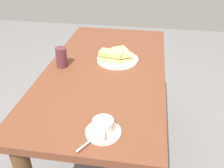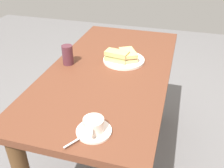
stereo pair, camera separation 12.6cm
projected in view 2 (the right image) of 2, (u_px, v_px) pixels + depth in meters
ground_plane at (110, 161)px, 1.88m from camera, size 6.00×6.00×0.00m
dining_table at (110, 90)px, 1.55m from camera, size 1.34×0.68×0.78m
sandwich_plate at (124, 60)px, 1.54m from camera, size 0.25×0.25×0.01m
sandwich_front at (128, 55)px, 1.53m from camera, size 0.16×0.14×0.05m
sandwich_back at (117, 56)px, 1.50m from camera, size 0.09×0.15×0.06m
coffee_saucer at (94, 131)px, 1.01m from camera, size 0.14×0.14×0.01m
coffee_cup at (94, 125)px, 0.99m from camera, size 0.11×0.08×0.06m
spoon at (78, 139)px, 0.96m from camera, size 0.09×0.06×0.01m
drinking_glass at (68, 55)px, 1.48m from camera, size 0.06×0.06×0.12m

